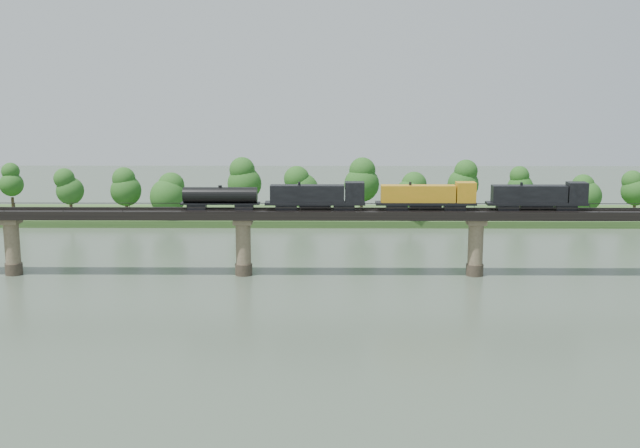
{
  "coord_description": "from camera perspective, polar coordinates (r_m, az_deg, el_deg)",
  "views": [
    {
      "loc": [
        14.3,
        -104.93,
        34.11
      ],
      "look_at": [
        13.23,
        30.0,
        9.0
      ],
      "focal_mm": 45.0,
      "sensor_mm": 36.0,
      "label": 1
    }
  ],
  "objects": [
    {
      "name": "bridge_superstructure",
      "position": [
        137.51,
        -5.52,
        1.15
      ],
      "size": [
        220.0,
        4.9,
        0.75
      ],
      "color": "black",
      "rests_on": "bridge"
    },
    {
      "name": "bridge",
      "position": [
        138.68,
        -5.48,
        -1.43
      ],
      "size": [
        236.0,
        30.0,
        11.5
      ],
      "color": "#473A2D",
      "rests_on": "ground"
    },
    {
      "name": "freight_train",
      "position": [
        136.89,
        4.99,
        1.96
      ],
      "size": [
        69.16,
        2.69,
        4.76
      ],
      "color": "black",
      "rests_on": "bridge"
    },
    {
      "name": "ground",
      "position": [
        111.26,
        -7.01,
        -7.39
      ],
      "size": [
        400.0,
        400.0,
        0.0
      ],
      "primitive_type": "plane",
      "color": "#394838",
      "rests_on": "ground"
    },
    {
      "name": "far_treeline",
      "position": [
        188.52,
        -6.42,
        2.77
      ],
      "size": [
        289.06,
        17.54,
        13.6
      ],
      "color": "#382619",
      "rests_on": "far_bank"
    },
    {
      "name": "far_bank",
      "position": [
        193.36,
        -3.79,
        0.6
      ],
      "size": [
        300.0,
        24.0,
        1.6
      ],
      "primitive_type": "cube",
      "color": "#2D4F1F",
      "rests_on": "ground"
    }
  ]
}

